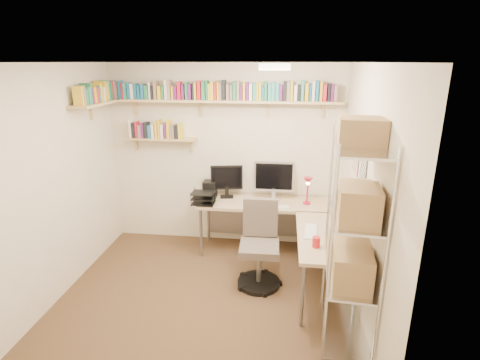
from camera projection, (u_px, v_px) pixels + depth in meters
name	position (u px, v px, depth m)	size (l,w,h in m)	color
ground	(204.00, 299.00, 4.14)	(3.20, 3.20, 0.00)	#482F1F
room_shell	(200.00, 164.00, 3.67)	(3.24, 3.04, 2.52)	beige
wall_shelves	(190.00, 101.00, 4.80)	(3.12, 1.09, 0.80)	tan
corner_desk	(272.00, 210.00, 4.74)	(1.93, 1.84, 1.26)	#DCB38F
office_chair	(259.00, 250.00, 4.33)	(0.53, 0.54, 1.00)	black
wire_rack	(354.00, 222.00, 3.12)	(0.49, 0.89, 2.08)	silver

